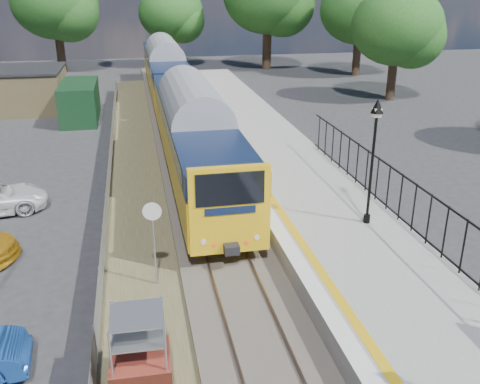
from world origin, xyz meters
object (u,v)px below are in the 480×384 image
object	(u,v)px
brick_plinth	(140,356)
speed_sign	(153,230)
victorian_lamp_north	(375,133)
train	(175,90)

from	to	relation	value
brick_plinth	speed_sign	distance (m)	4.94
brick_plinth	speed_sign	xyz separation A→B (m)	(0.59, 4.82, 0.92)
victorian_lamp_north	train	size ratio (longest dim) A/B	0.11
victorian_lamp_north	train	world-z (taller)	victorian_lamp_north
brick_plinth	speed_sign	size ratio (longest dim) A/B	0.77
victorian_lamp_north	brick_plinth	size ratio (longest dim) A/B	2.03
victorian_lamp_north	brick_plinth	world-z (taller)	victorian_lamp_north
train	speed_sign	distance (m)	20.99
victorian_lamp_north	brick_plinth	xyz separation A→B (m)	(-8.39, -6.24, -3.21)
train	speed_sign	world-z (taller)	train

